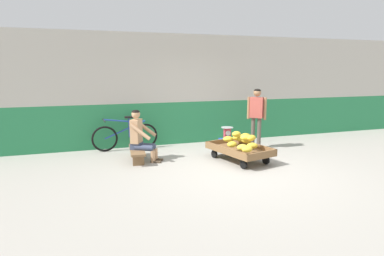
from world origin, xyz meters
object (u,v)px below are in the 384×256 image
Objects in this scene: banana_cart at (239,150)px; vendor_seated at (140,136)px; bicycle_near_left at (125,136)px; weighing_scale at (227,133)px; plastic_crate at (227,144)px; customer_adult at (257,112)px; low_bench at (137,152)px.

banana_cart is 2.22m from vendor_seated.
weighing_scale is at bearing -19.65° from bicycle_near_left.
plastic_crate is 0.30m from weighing_scale.
banana_cart is 2.92m from bicycle_near_left.
banana_cart is 1.51m from customer_adult.
plastic_crate is 0.24× the size of customer_adult.
bicycle_near_left is at bearing 160.35° from weighing_scale.
low_bench is (-2.15, 0.75, -0.04)m from banana_cart.
low_bench is at bearing -176.36° from customer_adult.
low_bench is at bearing -83.56° from bicycle_near_left.
weighing_scale is 0.20× the size of customer_adult.
plastic_crate is at bearing 5.53° from low_bench.
low_bench is 3.18m from customer_adult.
customer_adult reaches higher than low_bench.
vendor_seated reaches higher than low_bench.
customer_adult reaches higher than weighing_scale.
low_bench is at bearing -174.47° from plastic_crate.
bicycle_near_left is at bearing 141.21° from banana_cart.
banana_cart is 5.34× the size of weighing_scale.
customer_adult reaches higher than bicycle_near_left.
customer_adult is at bearing 4.55° from vendor_seated.
plastic_crate is 1.13m from customer_adult.
bicycle_near_left is (-0.20, 1.13, -0.21)m from vendor_seated.
vendor_seated is at bearing -79.98° from bicycle_near_left.
bicycle_near_left is (-2.28, 1.83, 0.11)m from banana_cart.
weighing_scale is at bearing 6.79° from vendor_seated.
customer_adult is at bearing 3.64° from low_bench.
vendor_seated is at bearing 161.28° from banana_cart.
vendor_seated is 2.23m from weighing_scale.
vendor_seated reaches higher than banana_cart.
weighing_scale is at bearing 5.50° from low_bench.
weighing_scale is at bearing 178.25° from customer_adult.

